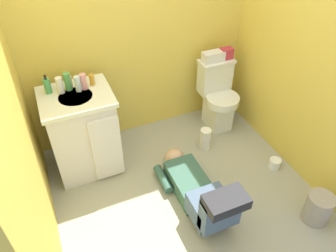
{
  "coord_description": "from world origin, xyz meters",
  "views": [
    {
      "loc": [
        -0.87,
        -1.7,
        2.32
      ],
      "look_at": [
        0.02,
        0.38,
        0.45
      ],
      "focal_mm": 34.53,
      "sensor_mm": 36.0,
      "label": 1
    }
  ],
  "objects_px": {
    "tissue_box": "(213,57)",
    "toilet_paper_roll": "(275,163)",
    "toilet": "(218,96)",
    "person_plumber": "(199,191)",
    "bottle_green": "(68,82)",
    "bottle_white": "(60,85)",
    "toiletry_bag": "(226,53)",
    "paper_towel_roll": "(205,139)",
    "faucet": "(71,82)",
    "bottle_amber": "(92,80)",
    "bottle_pink": "(84,82)",
    "trash_can": "(318,208)",
    "soap_dispenser": "(47,86)",
    "vanity_cabinet": "(84,132)",
    "bottle_clear": "(78,84)"
  },
  "relations": [
    {
      "from": "bottle_green",
      "to": "bottle_white",
      "type": "bearing_deg",
      "value": -163.55
    },
    {
      "from": "toilet",
      "to": "tissue_box",
      "type": "height_order",
      "value": "tissue_box"
    },
    {
      "from": "vanity_cabinet",
      "to": "bottle_white",
      "type": "xyz_separation_m",
      "value": [
        -0.1,
        0.09,
        0.47
      ]
    },
    {
      "from": "soap_dispenser",
      "to": "trash_can",
      "type": "distance_m",
      "value": 2.43
    },
    {
      "from": "bottle_pink",
      "to": "bottle_amber",
      "type": "height_order",
      "value": "bottle_pink"
    },
    {
      "from": "paper_towel_roll",
      "to": "faucet",
      "type": "bearing_deg",
      "value": 161.98
    },
    {
      "from": "bottle_amber",
      "to": "toiletry_bag",
      "type": "bearing_deg",
      "value": 3.27
    },
    {
      "from": "toiletry_bag",
      "to": "bottle_green",
      "type": "relative_size",
      "value": 0.79
    },
    {
      "from": "toilet",
      "to": "bottle_green",
      "type": "distance_m",
      "value": 1.57
    },
    {
      "from": "person_plumber",
      "to": "bottle_pink",
      "type": "bearing_deg",
      "value": 125.77
    },
    {
      "from": "bottle_pink",
      "to": "trash_can",
      "type": "bearing_deg",
      "value": -43.66
    },
    {
      "from": "trash_can",
      "to": "bottle_clear",
      "type": "bearing_deg",
      "value": 137.55
    },
    {
      "from": "toiletry_bag",
      "to": "bottle_white",
      "type": "bearing_deg",
      "value": -176.76
    },
    {
      "from": "vanity_cabinet",
      "to": "trash_can",
      "type": "xyz_separation_m",
      "value": [
        1.58,
        -1.35,
        -0.28
      ]
    },
    {
      "from": "bottle_pink",
      "to": "toilet_paper_roll",
      "type": "xyz_separation_m",
      "value": [
        1.55,
        -0.81,
        -0.84
      ]
    },
    {
      "from": "bottle_white",
      "to": "bottle_amber",
      "type": "relative_size",
      "value": 1.4
    },
    {
      "from": "toilet",
      "to": "person_plumber",
      "type": "bearing_deg",
      "value": -126.69
    },
    {
      "from": "person_plumber",
      "to": "toilet",
      "type": "bearing_deg",
      "value": 53.31
    },
    {
      "from": "faucet",
      "to": "soap_dispenser",
      "type": "bearing_deg",
      "value": -173.99
    },
    {
      "from": "soap_dispenser",
      "to": "bottle_pink",
      "type": "relative_size",
      "value": 1.2
    },
    {
      "from": "vanity_cabinet",
      "to": "toiletry_bag",
      "type": "relative_size",
      "value": 6.61
    },
    {
      "from": "bottle_clear",
      "to": "bottle_pink",
      "type": "height_order",
      "value": "bottle_pink"
    },
    {
      "from": "bottle_white",
      "to": "bottle_clear",
      "type": "distance_m",
      "value": 0.14
    },
    {
      "from": "faucet",
      "to": "bottle_amber",
      "type": "xyz_separation_m",
      "value": [
        0.17,
        -0.04,
        0.0
      ]
    },
    {
      "from": "bottle_amber",
      "to": "vanity_cabinet",
      "type": "bearing_deg",
      "value": -148.91
    },
    {
      "from": "toiletry_bag",
      "to": "soap_dispenser",
      "type": "distance_m",
      "value": 1.75
    },
    {
      "from": "person_plumber",
      "to": "bottle_pink",
      "type": "distance_m",
      "value": 1.33
    },
    {
      "from": "bottle_amber",
      "to": "bottle_white",
      "type": "bearing_deg",
      "value": -176.92
    },
    {
      "from": "toiletry_bag",
      "to": "paper_towel_roll",
      "type": "height_order",
      "value": "toiletry_bag"
    },
    {
      "from": "vanity_cabinet",
      "to": "bottle_clear",
      "type": "height_order",
      "value": "bottle_clear"
    },
    {
      "from": "bottle_clear",
      "to": "tissue_box",
      "type": "bearing_deg",
      "value": 5.2
    },
    {
      "from": "toilet",
      "to": "bottle_white",
      "type": "height_order",
      "value": "bottle_white"
    },
    {
      "from": "bottle_amber",
      "to": "person_plumber",
      "type": "bearing_deg",
      "value": -58.39
    },
    {
      "from": "tissue_box",
      "to": "toilet_paper_roll",
      "type": "bearing_deg",
      "value": -75.61
    },
    {
      "from": "toilet",
      "to": "toilet_paper_roll",
      "type": "height_order",
      "value": "toilet"
    },
    {
      "from": "soap_dispenser",
      "to": "bottle_green",
      "type": "xyz_separation_m",
      "value": [
        0.16,
        -0.02,
        0.01
      ]
    },
    {
      "from": "vanity_cabinet",
      "to": "person_plumber",
      "type": "bearing_deg",
      "value": -48.36
    },
    {
      "from": "toilet_paper_roll",
      "to": "bottle_clear",
      "type": "bearing_deg",
      "value": 153.43
    },
    {
      "from": "toilet",
      "to": "bottle_clear",
      "type": "xyz_separation_m",
      "value": [
        -1.41,
        -0.03,
        0.52
      ]
    },
    {
      "from": "vanity_cabinet",
      "to": "person_plumber",
      "type": "xyz_separation_m",
      "value": [
        0.75,
        -0.85,
        -0.24
      ]
    },
    {
      "from": "soap_dispenser",
      "to": "person_plumber",
      "type": "bearing_deg",
      "value": -45.79
    },
    {
      "from": "faucet",
      "to": "paper_towel_roll",
      "type": "bearing_deg",
      "value": -18.02
    },
    {
      "from": "toiletry_bag",
      "to": "trash_can",
      "type": "height_order",
      "value": "toiletry_bag"
    },
    {
      "from": "paper_towel_roll",
      "to": "trash_can",
      "type": "bearing_deg",
      "value": -68.95
    },
    {
      "from": "faucet",
      "to": "person_plumber",
      "type": "relative_size",
      "value": 0.09
    },
    {
      "from": "trash_can",
      "to": "paper_towel_roll",
      "type": "distance_m",
      "value": 1.2
    },
    {
      "from": "bottle_green",
      "to": "bottle_amber",
      "type": "distance_m",
      "value": 0.2
    },
    {
      "from": "toilet",
      "to": "bottle_white",
      "type": "relative_size",
      "value": 5.31
    },
    {
      "from": "soap_dispenser",
      "to": "bottle_amber",
      "type": "distance_m",
      "value": 0.36
    },
    {
      "from": "tissue_box",
      "to": "toiletry_bag",
      "type": "bearing_deg",
      "value": 0.0
    }
  ]
}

